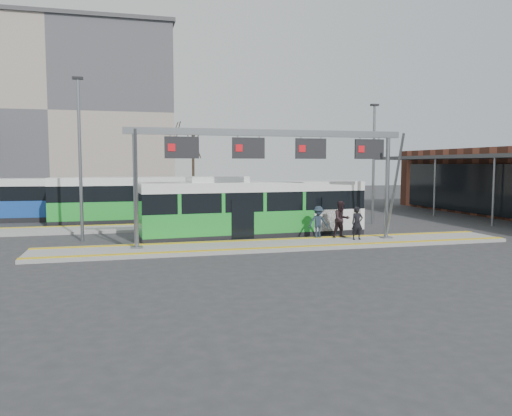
{
  "coord_description": "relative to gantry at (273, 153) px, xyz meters",
  "views": [
    {
      "loc": [
        -6.89,
        -21.71,
        3.76
      ],
      "look_at": [
        -0.44,
        3.0,
        1.53
      ],
      "focal_mm": 35.0,
      "sensor_mm": 36.0,
      "label": 1
    }
  ],
  "objects": [
    {
      "name": "ground",
      "position": [
        0.35,
        -0.25,
        -4.3
      ],
      "size": [
        120.0,
        120.0,
        0.0
      ],
      "primitive_type": "plane",
      "color": "#2D2D30",
      "rests_on": "ground"
    },
    {
      "name": "platform_main",
      "position": [
        0.35,
        -0.25,
        -4.22
      ],
      "size": [
        22.0,
        3.0,
        0.15
      ],
      "primitive_type": "cube",
      "color": "gray",
      "rests_on": "ground"
    },
    {
      "name": "platform_second",
      "position": [
        -3.65,
        7.75,
        -4.22
      ],
      "size": [
        20.0,
        3.0,
        0.15
      ],
      "primitive_type": "cube",
      "color": "gray",
      "rests_on": "ground"
    },
    {
      "name": "tactile_main",
      "position": [
        0.35,
        -0.25,
        -4.14
      ],
      "size": [
        22.0,
        2.65,
        0.02
      ],
      "color": "gold",
      "rests_on": "platform_main"
    },
    {
      "name": "tactile_second",
      "position": [
        -3.65,
        8.9,
        -4.14
      ],
      "size": [
        20.0,
        0.35,
        0.02
      ],
      "color": "gold",
      "rests_on": "platform_second"
    },
    {
      "name": "gantry",
      "position": [
        0.0,
        0.0,
        0.0
      ],
      "size": [
        13.0,
        1.68,
        5.2
      ],
      "color": "slate",
      "rests_on": "platform_main"
    },
    {
      "name": "apartment_block",
      "position": [
        -13.65,
        35.75,
        4.91
      ],
      "size": [
        24.5,
        12.5,
        18.4
      ],
      "color": "#A09285",
      "rests_on": "ground"
    },
    {
      "name": "hero_bus",
      "position": [
        -0.24,
        2.81,
        -2.85
      ],
      "size": [
        11.67,
        3.23,
        3.17
      ],
      "rotation": [
        0.0,
        0.0,
        0.07
      ],
      "color": "black",
      "rests_on": "ground"
    },
    {
      "name": "bg_bus_green",
      "position": [
        -5.29,
        10.99,
        -2.84
      ],
      "size": [
        11.83,
        2.62,
        2.95
      ],
      "rotation": [
        0.0,
        0.0,
        0.01
      ],
      "color": "black",
      "rests_on": "ground"
    },
    {
      "name": "bg_bus_blue",
      "position": [
        -14.39,
        14.06,
        -2.9
      ],
      "size": [
        10.98,
        3.02,
        2.83
      ],
      "rotation": [
        0.0,
        0.0,
        -0.06
      ],
      "color": "black",
      "rests_on": "ground"
    },
    {
      "name": "passenger_a",
      "position": [
        4.19,
        -0.13,
        -3.35
      ],
      "size": [
        0.59,
        0.4,
        1.59
      ],
      "primitive_type": "imported",
      "rotation": [
        0.0,
        0.0,
        -0.03
      ],
      "color": "black",
      "rests_on": "platform_main"
    },
    {
      "name": "passenger_b",
      "position": [
        3.72,
        0.64,
        -3.24
      ],
      "size": [
        0.97,
        0.8,
        1.82
      ],
      "primitive_type": "imported",
      "rotation": [
        0.0,
        0.0,
        0.13
      ],
      "color": "black",
      "rests_on": "platform_main"
    },
    {
      "name": "passenger_c",
      "position": [
        2.59,
        0.85,
        -3.36
      ],
      "size": [
        1.04,
        0.63,
        1.58
      ],
      "primitive_type": "imported",
      "rotation": [
        0.0,
        0.0,
        0.05
      ],
      "color": "#1F2C38",
      "rests_on": "platform_main"
    },
    {
      "name": "tree_left",
      "position": [
        -1.55,
        32.39,
        2.26
      ],
      "size": [
        1.4,
        1.4,
        8.65
      ],
      "color": "#382B21",
      "rests_on": "ground"
    },
    {
      "name": "tree_mid",
      "position": [
        0.38,
        30.87,
        1.61
      ],
      "size": [
        1.4,
        1.4,
        7.8
      ],
      "color": "#382B21",
      "rests_on": "ground"
    },
    {
      "name": "lamp_west",
      "position": [
        -8.68,
        3.74,
        -0.08
      ],
      "size": [
        0.5,
        0.25,
        7.95
      ],
      "color": "slate",
      "rests_on": "ground"
    },
    {
      "name": "lamp_east",
      "position": [
        8.52,
        6.55,
        -0.3
      ],
      "size": [
        0.5,
        0.25,
        7.51
      ],
      "color": "slate",
      "rests_on": "ground"
    }
  ]
}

